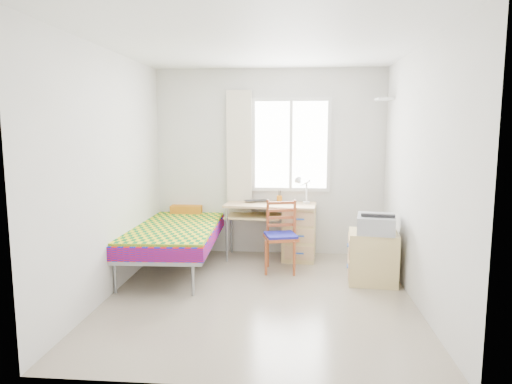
# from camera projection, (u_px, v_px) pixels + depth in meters

# --- Properties ---
(floor) EXTENTS (3.50, 3.50, 0.00)m
(floor) POSITION_uv_depth(u_px,v_px,m) (260.00, 296.00, 4.88)
(floor) COLOR #BCAD93
(floor) RESTS_ON ground
(ceiling) EXTENTS (3.50, 3.50, 0.00)m
(ceiling) POSITION_uv_depth(u_px,v_px,m) (260.00, 45.00, 4.52)
(ceiling) COLOR white
(ceiling) RESTS_ON wall_back
(wall_back) EXTENTS (3.20, 0.00, 3.20)m
(wall_back) POSITION_uv_depth(u_px,v_px,m) (269.00, 163.00, 6.43)
(wall_back) COLOR silver
(wall_back) RESTS_ON ground
(wall_left) EXTENTS (0.00, 3.50, 3.50)m
(wall_left) POSITION_uv_depth(u_px,v_px,m) (110.00, 174.00, 4.84)
(wall_left) COLOR silver
(wall_left) RESTS_ON ground
(wall_right) EXTENTS (0.00, 3.50, 3.50)m
(wall_right) POSITION_uv_depth(u_px,v_px,m) (419.00, 177.00, 4.57)
(wall_right) COLOR silver
(wall_right) RESTS_ON ground
(window) EXTENTS (1.10, 0.04, 1.30)m
(window) POSITION_uv_depth(u_px,v_px,m) (291.00, 145.00, 6.35)
(window) COLOR white
(window) RESTS_ON wall_back
(curtain) EXTENTS (0.35, 0.05, 1.70)m
(curtain) POSITION_uv_depth(u_px,v_px,m) (239.00, 152.00, 6.38)
(curtain) COLOR #EFE4C6
(curtain) RESTS_ON wall_back
(floating_shelf) EXTENTS (0.20, 0.32, 0.03)m
(floating_shelf) POSITION_uv_depth(u_px,v_px,m) (384.00, 99.00, 5.84)
(floating_shelf) COLOR white
(floating_shelf) RESTS_ON wall_right
(bed) EXTENTS (1.13, 2.28, 0.97)m
(bed) POSITION_uv_depth(u_px,v_px,m) (179.00, 230.00, 5.94)
(bed) COLOR gray
(bed) RESTS_ON floor
(desk) EXTENTS (1.26, 0.66, 0.76)m
(desk) POSITION_uv_depth(u_px,v_px,m) (294.00, 229.00, 6.23)
(desk) COLOR tan
(desk) RESTS_ON floor
(chair) EXTENTS (0.47, 0.47, 0.89)m
(chair) POSITION_uv_depth(u_px,v_px,m) (281.00, 231.00, 5.71)
(chair) COLOR #92461C
(chair) RESTS_ON floor
(cabinet) EXTENTS (0.60, 0.54, 0.60)m
(cabinet) POSITION_uv_depth(u_px,v_px,m) (372.00, 257.00, 5.28)
(cabinet) COLOR tan
(cabinet) RESTS_ON floor
(printer) EXTENTS (0.48, 0.54, 0.21)m
(printer) POSITION_uv_depth(u_px,v_px,m) (376.00, 223.00, 5.21)
(printer) COLOR #9EA0A6
(printer) RESTS_ON cabinet
(laptop) EXTENTS (0.39, 0.32, 0.03)m
(laptop) POSITION_uv_depth(u_px,v_px,m) (257.00, 202.00, 6.31)
(laptop) COLOR black
(laptop) RESTS_ON desk
(pen_cup) EXTENTS (0.09, 0.09, 0.09)m
(pen_cup) POSITION_uv_depth(u_px,v_px,m) (279.00, 199.00, 6.32)
(pen_cup) COLOR orange
(pen_cup) RESTS_ON desk
(task_lamp) EXTENTS (0.22, 0.31, 0.38)m
(task_lamp) POSITION_uv_depth(u_px,v_px,m) (302.00, 187.00, 6.06)
(task_lamp) COLOR white
(task_lamp) RESTS_ON desk
(book) EXTENTS (0.18, 0.24, 0.02)m
(book) POSITION_uv_depth(u_px,v_px,m) (253.00, 216.00, 6.24)
(book) COLOR gray
(book) RESTS_ON desk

